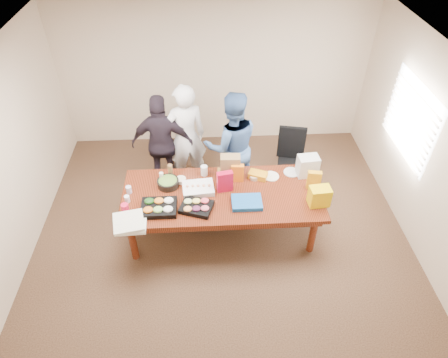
{
  "coord_description": "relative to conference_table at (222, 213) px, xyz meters",
  "views": [
    {
      "loc": [
        -0.19,
        -4.06,
        4.51
      ],
      "look_at": [
        0.04,
        0.1,
        0.94
      ],
      "focal_mm": 31.65,
      "sensor_mm": 36.0,
      "label": 1
    }
  ],
  "objects": [
    {
      "name": "plate_b",
      "position": [
        0.74,
        0.34,
        0.38
      ],
      "size": [
        0.27,
        0.27,
        0.01
      ],
      "primitive_type": "cylinder",
      "rotation": [
        0.0,
        0.0,
        -0.19
      ],
      "color": "white",
      "rests_on": "conference_table"
    },
    {
      "name": "wall_right",
      "position": [
        2.75,
        0.0,
        0.98
      ],
      "size": [
        0.04,
        5.0,
        2.7
      ],
      "primitive_type": "cube",
      "color": "beige",
      "rests_on": "floor"
    },
    {
      "name": "window_blinds",
      "position": [
        2.68,
        0.6,
        1.12
      ],
      "size": [
        0.04,
        1.36,
        1.0
      ],
      "primitive_type": "cube",
      "color": "beige",
      "rests_on": "wall_right"
    },
    {
      "name": "ranch_bottle",
      "position": [
        -0.85,
        0.29,
        0.46
      ],
      "size": [
        0.07,
        0.07,
        0.18
      ],
      "primitive_type": "cylinder",
      "rotation": [
        0.0,
        0.0,
        -0.28
      ],
      "color": "beige",
      "rests_on": "conference_table"
    },
    {
      "name": "pizza_box_upper",
      "position": [
        -1.22,
        -0.54,
        0.44
      ],
      "size": [
        0.45,
        0.45,
        0.04
      ],
      "primitive_type": "cube",
      "rotation": [
        0.0,
        0.0,
        0.2
      ],
      "color": "silver",
      "rests_on": "pizza_box_lower"
    },
    {
      "name": "mayo_jar",
      "position": [
        -0.24,
        0.44,
        0.45
      ],
      "size": [
        0.11,
        0.11,
        0.15
      ],
      "primitive_type": "cylinder",
      "rotation": [
        0.0,
        0.0,
        -0.11
      ],
      "color": "white",
      "rests_on": "conference_table"
    },
    {
      "name": "window_panel",
      "position": [
        2.72,
        0.6,
        1.12
      ],
      "size": [
        0.03,
        1.4,
        1.1
      ],
      "primitive_type": "cube",
      "color": "white",
      "rests_on": "wall_right"
    },
    {
      "name": "banana_bunch",
      "position": [
        0.55,
        0.33,
        0.42
      ],
      "size": [
        0.31,
        0.25,
        0.09
      ],
      "primitive_type": "cube",
      "rotation": [
        0.0,
        0.0,
        -0.39
      ],
      "color": "orange",
      "rests_on": "conference_table"
    },
    {
      "name": "chip_bag_red",
      "position": [
        0.05,
        0.08,
        0.53
      ],
      "size": [
        0.23,
        0.13,
        0.32
      ],
      "primitive_type": "cube",
      "rotation": [
        0.0,
        0.0,
        0.17
      ],
      "color": "#B30B2C",
      "rests_on": "conference_table"
    },
    {
      "name": "chip_bag_blue",
      "position": [
        0.33,
        -0.22,
        0.41
      ],
      "size": [
        0.41,
        0.31,
        0.06
      ],
      "primitive_type": "cube",
      "rotation": [
        0.0,
        0.0,
        -0.0
      ],
      "color": "#1656A5",
      "rests_on": "conference_table"
    },
    {
      "name": "kraft_bag",
      "position": [
        0.14,
        0.37,
        0.56
      ],
      "size": [
        0.29,
        0.18,
        0.37
      ],
      "primitive_type": "cube",
      "rotation": [
        0.0,
        0.0,
        -0.05
      ],
      "color": "olive",
      "rests_on": "conference_table"
    },
    {
      "name": "dip_bowl_a",
      "position": [
        0.49,
        0.31,
        0.4
      ],
      "size": [
        0.18,
        0.18,
        0.06
      ],
      "primitive_type": "cylinder",
      "rotation": [
        0.0,
        0.0,
        -0.27
      ],
      "color": "#C6B292",
      "rests_on": "conference_table"
    },
    {
      "name": "conference_table",
      "position": [
        0.0,
        0.0,
        0.0
      ],
      "size": [
        2.8,
        1.2,
        0.75
      ],
      "primitive_type": "cube",
      "color": "#4C1C0F",
      "rests_on": "floor"
    },
    {
      "name": "red_cup",
      "position": [
        -1.3,
        -0.28,
        0.44
      ],
      "size": [
        0.12,
        0.12,
        0.13
      ],
      "primitive_type": "cylinder",
      "rotation": [
        0.0,
        0.0,
        -0.26
      ],
      "color": "red",
      "rests_on": "conference_table"
    },
    {
      "name": "person_right",
      "position": [
        0.2,
        0.93,
        0.53
      ],
      "size": [
        0.95,
        0.78,
        1.81
      ],
      "primitive_type": "imported",
      "rotation": [
        0.0,
        0.0,
        3.25
      ],
      "color": "#3C5D92",
      "rests_on": "floor"
    },
    {
      "name": "fruit_tray",
      "position": [
        -0.35,
        -0.28,
        0.41
      ],
      "size": [
        0.49,
        0.44,
        0.06
      ],
      "primitive_type": "cube",
      "rotation": [
        0.0,
        0.0,
        -0.33
      ],
      "color": "black",
      "rests_on": "conference_table"
    },
    {
      "name": "grocery_bag_yellow",
      "position": [
        1.3,
        -0.27,
        0.51
      ],
      "size": [
        0.29,
        0.21,
        0.28
      ],
      "primitive_type": "cube",
      "rotation": [
        0.0,
        0.0,
        0.09
      ],
      "color": "yellow",
      "rests_on": "conference_table"
    },
    {
      "name": "dip_bowl_b",
      "position": [
        -0.58,
        0.29,
        0.4
      ],
      "size": [
        0.18,
        0.18,
        0.06
      ],
      "primitive_type": "cylinder",
      "rotation": [
        0.0,
        0.0,
        -0.21
      ],
      "color": "beige",
      "rests_on": "conference_table"
    },
    {
      "name": "veggie_tray",
      "position": [
        -0.86,
        -0.27,
        0.41
      ],
      "size": [
        0.47,
        0.37,
        0.07
      ],
      "primitive_type": "cube",
      "rotation": [
        0.0,
        0.0,
        -0.0
      ],
      "color": "black",
      "rests_on": "conference_table"
    },
    {
      "name": "grocery_bag_white",
      "position": [
        1.27,
        0.36,
        0.53
      ],
      "size": [
        0.31,
        0.24,
        0.32
      ],
      "primitive_type": "cube",
      "rotation": [
        0.0,
        0.0,
        0.09
      ],
      "color": "silver",
      "rests_on": "conference_table"
    },
    {
      "name": "office_chair",
      "position": [
        1.18,
        0.9,
        0.15
      ],
      "size": [
        0.63,
        0.63,
        1.04
      ],
      "primitive_type": "cube",
      "rotation": [
        0.0,
        0.0,
        -0.21
      ],
      "color": "black",
      "rests_on": "floor"
    },
    {
      "name": "wall_front",
      "position": [
        0.0,
        -2.5,
        0.98
      ],
      "size": [
        5.5,
        0.04,
        2.7
      ],
      "primitive_type": "cube",
      "color": "beige",
      "rests_on": "floor"
    },
    {
      "name": "sheet_cake",
      "position": [
        -0.33,
        0.09,
        0.41
      ],
      "size": [
        0.46,
        0.37,
        0.08
      ],
      "primitive_type": "cube",
      "rotation": [
        0.0,
        0.0,
        0.09
      ],
      "color": "white",
      "rests_on": "conference_table"
    },
    {
      "name": "floor",
      "position": [
        0.0,
        0.0,
        -0.39
      ],
      "size": [
        5.5,
        5.0,
        0.02
      ],
      "primitive_type": "cube",
      "color": "#47301E",
      "rests_on": "ground"
    },
    {
      "name": "bread_loaf",
      "position": [
        0.11,
        0.36,
        0.44
      ],
      "size": [
        0.32,
        0.16,
        0.12
      ],
      "primitive_type": "cube",
      "rotation": [
        0.0,
        0.0,
        -0.07
      ],
      "color": "#A37B37",
      "rests_on": "conference_table"
    },
    {
      "name": "wall_back",
      "position": [
        0.0,
        2.5,
        0.98
      ],
      "size": [
        5.5,
        0.04,
        2.7
      ],
      "primitive_type": "cube",
      "color": "beige",
      "rests_on": "floor"
    },
    {
      "name": "chip_bag_yellow",
      "position": [
        1.3,
        0.07,
        0.52
      ],
      "size": [
        0.2,
        0.11,
        0.28
      ],
      "primitive_type": "cube",
      "rotation": [
        0.0,
        0.0,
        -0.18
      ],
      "color": "orange",
      "rests_on": "conference_table"
    },
    {
      "name": "chip_bag_orange",
      "position": [
        0.24,
        0.28,
        0.52
      ],
      "size": [
        0.19,
        0.09,
        0.28
      ],
      "primitive_type": "cube",
      "rotation": [
        0.0,
        0.0,
        -0.08
      ],
      "color": "orange",
      "rests_on": "conference_table"
    },
    {
      "name": "clear_cup_b",
      "position": [
        -1.3,
        0.1,
        0.43
      ],
      "size": [
        0.1,
        0.1,
        0.11
      ],
      "primitive_type": "cylinder",
      "rotation": [
        0.0,
        0.0,
        0.25
      ],
      "color": "silver",
      "rests_on": "conference_table"
    },
    {
      "name": "salad_bowl",
      "position": [
        -0.76,
        0.22,
        0.43
      ],
      "size": [
        0.34,
        0.34,
        0.1
      ],
      "primitive_type": "cylinder",
      "rotation": [
        0.0,
        0.0,
        -0.11
      ],
      "color": "black",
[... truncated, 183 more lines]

